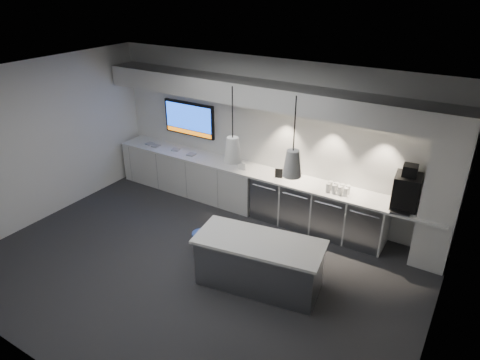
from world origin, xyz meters
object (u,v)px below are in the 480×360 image
Objects in this scene: island at (259,263)px; coffee_machine at (407,190)px; wall_tv at (189,119)px; bin at (201,243)px.

island is 2.73× the size of coffee_machine.
coffee_machine is at bearing -3.09° from wall_tv.
wall_tv is 1.70× the size of coffee_machine.
coffee_machine is (2.84, 1.78, 1.00)m from bin.
island is at bearing -9.62° from bin.
wall_tv reaches higher than bin.
bin is at bearing -153.91° from coffee_machine.
island is (2.98, -2.24, -1.15)m from wall_tv.
wall_tv is 3.12× the size of bin.
bin is (1.73, -2.02, -1.36)m from wall_tv.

